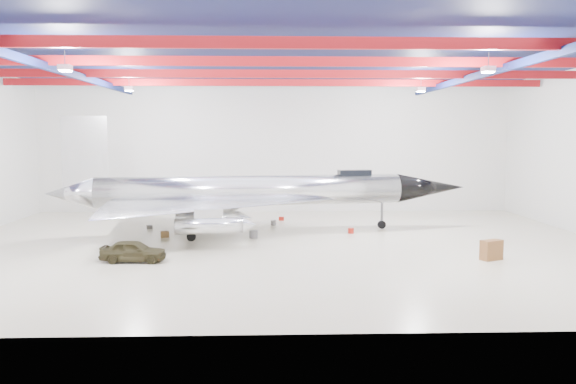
{
  "coord_description": "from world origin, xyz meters",
  "views": [
    {
      "loc": [
        -0.47,
        -32.92,
        6.56
      ],
      "look_at": [
        0.67,
        2.0,
        3.0
      ],
      "focal_mm": 35.0,
      "sensor_mm": 36.0,
      "label": 1
    }
  ],
  "objects": [
    {
      "name": "jeep",
      "position": [
        -7.56,
        -4.05,
        0.57
      ],
      "size": [
        3.4,
        1.48,
        1.14
      ],
      "primitive_type": "imported",
      "rotation": [
        0.0,
        0.0,
        1.53
      ],
      "color": "#322D19",
      "rests_on": "floor"
    },
    {
      "name": "tool_chest",
      "position": [
        4.96,
        3.99,
        0.18
      ],
      "size": [
        0.43,
        0.43,
        0.36
      ],
      "primitive_type": "cylinder",
      "rotation": [
        0.0,
        0.0,
        0.1
      ],
      "color": "#A91C10",
      "rests_on": "floor"
    },
    {
      "name": "spares_box",
      "position": [
        -0.21,
        7.58,
        0.18
      ],
      "size": [
        0.49,
        0.49,
        0.37
      ],
      "primitive_type": "cylinder",
      "rotation": [
        0.0,
        0.0,
        0.23
      ],
      "color": "#59595B",
      "rests_on": "floor"
    },
    {
      "name": "toolbox_red",
      "position": [
        0.42,
        9.88,
        0.14
      ],
      "size": [
        0.42,
        0.35,
        0.27
      ],
      "primitive_type": "cube",
      "rotation": [
        0.0,
        0.0,
        -0.1
      ],
      "color": "#A91C10",
      "rests_on": "floor"
    },
    {
      "name": "engine_drum",
      "position": [
        -1.52,
        2.48,
        0.24
      ],
      "size": [
        0.58,
        0.58,
        0.49
      ],
      "primitive_type": "cylinder",
      "rotation": [
        0.0,
        0.0,
        -0.07
      ],
      "color": "#59595B",
      "rests_on": "floor"
    },
    {
      "name": "crate_small",
      "position": [
        -8.93,
        6.29,
        0.13
      ],
      "size": [
        0.46,
        0.41,
        0.27
      ],
      "primitive_type": "cube",
      "rotation": [
        0.0,
        0.0,
        0.32
      ],
      "color": "#59595B",
      "rests_on": "floor"
    },
    {
      "name": "desk",
      "position": [
        11.2,
        -4.23,
        0.53
      ],
      "size": [
        1.29,
        1.0,
        1.06
      ],
      "primitive_type": "cube",
      "rotation": [
        0.0,
        0.0,
        0.43
      ],
      "color": "brown",
      "rests_on": "floor"
    },
    {
      "name": "ceiling",
      "position": [
        0.0,
        0.0,
        11.0
      ],
      "size": [
        40.0,
        40.0,
        0.0
      ],
      "primitive_type": "plane",
      "rotation": [
        3.14,
        0.0,
        0.0
      ],
      "color": "#0A0F38",
      "rests_on": "wall_back"
    },
    {
      "name": "floor",
      "position": [
        0.0,
        0.0,
        0.0
      ],
      "size": [
        40.0,
        40.0,
        0.0
      ],
      "primitive_type": "plane",
      "color": "beige",
      "rests_on": "ground"
    },
    {
      "name": "jet_aircraft",
      "position": [
        -1.72,
        4.6,
        2.55
      ],
      "size": [
        28.45,
        18.26,
        7.77
      ],
      "rotation": [
        0.0,
        0.0,
        0.13
      ],
      "color": "silver",
      "rests_on": "floor"
    },
    {
      "name": "wall_back",
      "position": [
        0.0,
        15.0,
        5.5
      ],
      "size": [
        40.0,
        0.0,
        40.0
      ],
      "primitive_type": "plane",
      "rotation": [
        1.57,
        0.0,
        0.0
      ],
      "color": "silver",
      "rests_on": "floor"
    },
    {
      "name": "ceiling_structure",
      "position": [
        0.0,
        0.0,
        10.32
      ],
      "size": [
        39.5,
        29.5,
        1.08
      ],
      "color": "maroon",
      "rests_on": "ceiling"
    },
    {
      "name": "crate_ply",
      "position": [
        -7.24,
        2.99,
        0.19
      ],
      "size": [
        0.62,
        0.54,
        0.38
      ],
      "primitive_type": "cube",
      "rotation": [
        0.0,
        0.0,
        0.21
      ],
      "color": "olive",
      "rests_on": "floor"
    }
  ]
}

